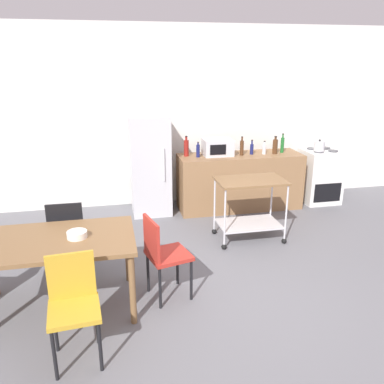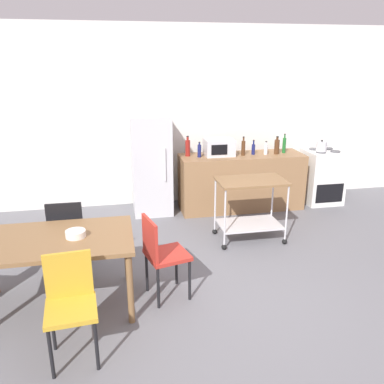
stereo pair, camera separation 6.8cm
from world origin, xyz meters
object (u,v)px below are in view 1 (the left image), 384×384
Objects in this scene: kitchen_cart at (250,199)px; fruit_bowl at (77,234)px; bottle_soy_sauce at (252,149)px; chair_black at (68,231)px; stove_oven at (320,176)px; bottle_olive_oil at (242,147)px; bottle_wine at (275,146)px; chair_mustard at (73,301)px; refrigerator at (150,165)px; microwave at (218,147)px; bottle_sparkling_water at (282,145)px; dining_table at (55,247)px; chair_red at (163,252)px; kettle at (319,146)px; bottle_vinegar at (186,148)px; bottle_hot_sauce at (264,149)px; bottle_soda at (198,151)px.

fruit_bowl is (-2.16, -1.16, 0.21)m from kitchen_cart.
chair_black is at bearing -149.19° from bottle_soy_sauce.
bottle_olive_oil is (-1.45, -0.05, 0.57)m from stove_oven.
bottle_wine is at bearing -176.22° from stove_oven.
bottle_olive_oil is at bearing 46.57° from chair_mustard.
stove_oven is (4.03, 1.68, -0.07)m from chair_black.
refrigerator reaches higher than microwave.
chair_mustard is 4.44m from bottle_sparkling_water.
chair_red is at bearing -1.26° from dining_table.
chair_red is 3.37m from bottle_sparkling_water.
microwave is (2.25, 2.39, 0.36)m from dining_table.
kettle reaches higher than chair_mustard.
bottle_wine is at bearing 176.97° from kettle.
bottle_wine reaches higher than fruit_bowl.
chair_black is 3.10m from bottle_olive_oil.
bottle_wine reaches higher than kitchen_cart.
bottle_soy_sauce reaches higher than dining_table.
chair_mustard is at bearing -130.27° from bottle_soy_sauce.
stove_oven is at bearing -1.81° from bottle_vinegar.
chair_red is at bearing -141.94° from kettle.
bottle_olive_oil reaches higher than chair_black.
chair_mustard is at bearing 116.54° from chair_red.
kitchen_cart is (2.37, 1.15, -0.10)m from dining_table.
microwave is (0.49, -0.06, -0.00)m from bottle_vinegar.
chair_red is 0.97× the size of stove_oven.
kitchen_cart is 4.26× the size of bottle_hot_sauce.
microwave is 1.71m from kettle.
stove_oven is 4.30× the size of bottle_hot_sauce.
bottle_wine is at bearing -0.29° from bottle_hot_sauce.
bottle_vinegar is 1.06m from bottle_soy_sauce.
kettle is (0.95, -0.04, 0.02)m from bottle_hot_sauce.
fruit_bowl is (-0.81, 0.01, 0.26)m from chair_red.
bottle_hot_sauce is at bearing -4.32° from refrigerator.
kitchen_cart is 1.62m from bottle_sparkling_water.
chair_mustard is 3.34m from refrigerator.
chair_black is 2.37m from kitchen_cart.
microwave reaches higher than chair_black.
bottle_soda is (1.88, 1.64, 0.48)m from chair_black.
chair_black is at bearing 86.13° from dining_table.
stove_oven is at bearing 35.58° from kitchen_cart.
kitchen_cart is (1.19, -1.30, -0.20)m from refrigerator.
microwave reaches higher than chair_red.
bottle_hot_sauce is (1.09, -0.02, -0.02)m from bottle_soda.
dining_table is at bearing -138.60° from bottle_olive_oil.
bottle_sparkling_water is at bearing -3.05° from bottle_vinegar.
kitchen_cart is 1.51m from bottle_vinegar.
bottle_wine is at bearing 35.92° from dining_table.
bottle_soda is at bearing -178.95° from bottle_sparkling_water.
bottle_hot_sauce is at bearing 37.57° from dining_table.
bottle_sparkling_water is at bearing 3.29° from bottle_olive_oil.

